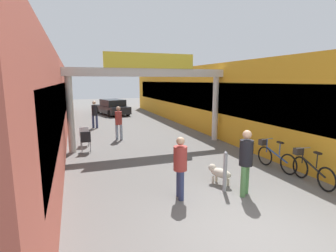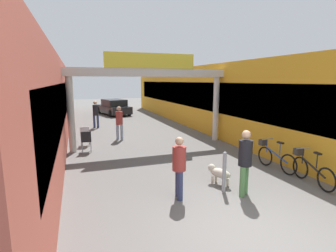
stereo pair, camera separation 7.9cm
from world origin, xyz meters
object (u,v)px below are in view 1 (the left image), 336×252
Objects in this scene: bicycle_blue_second at (274,156)px; cafe_chair_black_nearer at (86,140)px; bollard_post_metal at (225,171)px; bicycle_black_nearest at (310,168)px; pedestrian_companion at (180,164)px; dog_on_leash at (219,173)px; parked_car_black at (112,107)px; cafe_chair_aluminium_farther at (84,134)px; pedestrian_carrying_crate at (119,121)px; pedestrian_with_dog at (246,158)px; pedestrian_elderly_walking at (95,113)px.

bicycle_blue_second is 1.90× the size of cafe_chair_black_nearer.
bicycle_black_nearest is at bearing -6.56° from bollard_post_metal.
bicycle_black_nearest and bicycle_blue_second have the same top height.
dog_on_leash is at bearing 18.45° from pedestrian_companion.
bollard_post_metal is 1.24× the size of cafe_chair_black_nearer.
bollard_post_metal is 17.27m from parked_car_black.
bicycle_blue_second is 2.76m from bollard_post_metal.
bicycle_black_nearest reaches higher than cafe_chair_aluminium_farther.
pedestrian_carrying_crate is 10.16m from parked_car_black.
parked_car_black is (-0.88, 17.62, -0.34)m from pedestrian_with_dog.
pedestrian_companion is at bearing -69.08° from cafe_chair_black_nearer.
cafe_chair_aluminium_farther is (-3.30, 6.46, -0.02)m from bollard_post_metal.
pedestrian_carrying_crate is 2.53m from cafe_chair_black_nearer.
cafe_chair_black_nearer and cafe_chair_aluminium_farther have the same top height.
pedestrian_with_dog is 2.22× the size of dog_on_leash.
pedestrian_with_dog is at bearing -178.56° from bicycle_black_nearest.
pedestrian_elderly_walking is 4.66m from cafe_chair_aluminium_farther.
pedestrian_with_dog is at bearing -13.62° from pedestrian_companion.
bollard_post_metal is 1.24× the size of cafe_chair_aluminium_farther.
pedestrian_elderly_walking is 1.91× the size of cafe_chair_black_nearer.
bicycle_black_nearest is at bearing -65.61° from pedestrian_elderly_walking.
parked_car_black reaches higher than cafe_chair_black_nearer.
bicycle_black_nearest is 0.99× the size of bicycle_blue_second.
pedestrian_elderly_walking reaches higher than cafe_chair_black_nearer.
bicycle_black_nearest is (2.29, 0.06, -0.55)m from pedestrian_with_dog.
bicycle_black_nearest is at bearing -17.71° from dog_on_leash.
bollard_post_metal reaches higher than bicycle_blue_second.
pedestrian_companion reaches higher than cafe_chair_aluminium_farther.
pedestrian_carrying_crate reaches higher than bollard_post_metal.
parked_car_black is at bearing 100.21° from bicycle_black_nearest.
pedestrian_carrying_crate is 1.89× the size of cafe_chair_black_nearer.
pedestrian_carrying_crate is at bearing -77.48° from pedestrian_elderly_walking.
bicycle_black_nearest is (3.93, -0.34, -0.46)m from pedestrian_companion.
pedestrian_carrying_crate is 1.89× the size of cafe_chair_aluminium_farther.
pedestrian_with_dog is 17.65m from parked_car_black.
pedestrian_elderly_walking reaches higher than pedestrian_companion.
pedestrian_companion is 1.58m from dog_on_leash.
pedestrian_elderly_walking is at bearing 102.68° from bollard_post_metal.
pedestrian_with_dog reaches higher than cafe_chair_black_nearer.
cafe_chair_black_nearer is at bearing 110.92° from pedestrian_companion.
cafe_chair_black_nearer is (-2.01, 5.27, -0.36)m from pedestrian_companion.
pedestrian_companion is 1.43× the size of bollard_post_metal.
pedestrian_carrying_crate is 7.42m from bicycle_blue_second.
cafe_chair_black_nearer is at bearing 136.66° from bicycle_black_nearest.
cafe_chair_black_nearer is (-3.66, 5.67, -0.44)m from pedestrian_with_dog.
cafe_chair_aluminium_farther is (-0.01, 1.15, 0.00)m from cafe_chair_black_nearer.
bicycle_blue_second is at bearing -55.66° from pedestrian_carrying_crate.
bollard_post_metal is (-0.13, -0.50, 0.22)m from dog_on_leash.
bicycle_black_nearest is 0.39× the size of parked_car_black.
parked_car_black reaches higher than bollard_post_metal.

